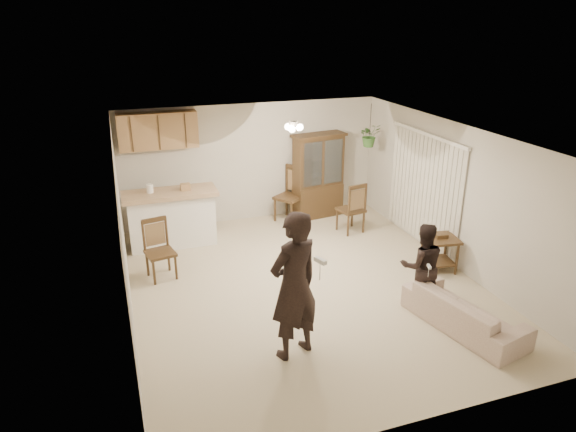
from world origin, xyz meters
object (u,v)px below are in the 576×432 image
object	(u,v)px
sofa	(465,305)
side_table	(439,253)
adult	(294,293)
child	(422,266)
china_hutch	(318,176)
chair_bar	(161,262)
chair_hutch_left	(289,206)
chair_hutch_right	(350,218)

from	to	relation	value
sofa	side_table	bearing A→B (deg)	-35.57
adult	child	bearing A→B (deg)	172.61
child	adult	bearing A→B (deg)	29.79
china_hutch	chair_bar	xyz separation A→B (m)	(-3.58, -1.86, -0.62)
sofa	adult	xyz separation A→B (m)	(-2.48, 0.22, 0.53)
child	chair_hutch_left	xyz separation A→B (m)	(-0.73, 3.99, -0.34)
adult	side_table	size ratio (longest dim) A/B	2.66
side_table	chair_bar	xyz separation A→B (m)	(-4.61, 1.27, -0.03)
chair_bar	sofa	bearing A→B (deg)	-48.80
chair_bar	chair_hutch_right	bearing A→B (deg)	-0.32
child	side_table	size ratio (longest dim) A/B	1.99
adult	chair_hutch_right	bearing A→B (deg)	-145.34
china_hutch	adult	bearing A→B (deg)	-123.94
side_table	child	bearing A→B (deg)	-136.37
adult	chair_hutch_left	distance (m)	4.76
chair_hutch_left	chair_hutch_right	bearing A→B (deg)	10.00
child	chair_bar	bearing A→B (deg)	-14.37
side_table	chair_bar	distance (m)	4.78
adult	china_hutch	size ratio (longest dim) A/B	0.98
sofa	chair_bar	world-z (taller)	chair_bar
chair_bar	side_table	bearing A→B (deg)	-27.32
adult	chair_bar	distance (m)	3.12
sofa	child	world-z (taller)	child
china_hutch	side_table	world-z (taller)	china_hutch
sofa	chair_bar	distance (m)	4.87
sofa	side_table	world-z (taller)	sofa
sofa	child	bearing A→B (deg)	8.70
china_hutch	chair_hutch_left	size ratio (longest dim) A/B	1.55
adult	side_table	xyz separation A→B (m)	(3.19, 1.44, -0.58)
china_hutch	chair_hutch_left	world-z (taller)	china_hutch
sofa	chair_bar	xyz separation A→B (m)	(-3.90, 2.92, -0.08)
adult	chair_hutch_left	world-z (taller)	adult
chair_bar	chair_hutch_left	xyz separation A→B (m)	(2.89, 1.78, 0.05)
adult	side_table	bearing A→B (deg)	-175.90
china_hutch	chair_bar	distance (m)	4.08
sofa	chair_hutch_left	bearing A→B (deg)	-0.37
child	chair_hutch_right	xyz separation A→B (m)	(0.26, 3.00, -0.38)
chair_bar	chair_hutch_left	distance (m)	3.40
chair_hutch_left	chair_hutch_right	distance (m)	1.40
sofa	chair_hutch_right	xyz separation A→B (m)	(-0.01, 3.72, -0.07)
sofa	side_table	xyz separation A→B (m)	(0.71, 1.66, -0.05)
sofa	child	distance (m)	0.83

